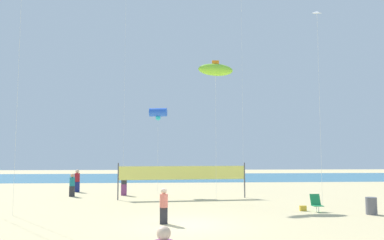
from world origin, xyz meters
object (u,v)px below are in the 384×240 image
volleyball_net (183,174)px  kite_white_diamond (317,17)px  kite_lime_inflatable (216,70)px  beachgoer_maroon_shirt (77,180)px  folding_beach_chair (316,203)px  trash_barrel (371,206)px  beach_handbag (303,208)px  beachgoer_teal_shirt (72,184)px  kite_blue_tube (158,113)px  beachgoer_charcoal_shirt (124,182)px  beachgoer_coral_shirt (164,205)px

volleyball_net → kite_white_diamond: 13.02m
kite_lime_inflatable → kite_white_diamond: 6.94m
beachgoer_maroon_shirt → kite_white_diamond: bearing=83.2°
folding_beach_chair → trash_barrel: 2.60m
beach_handbag → kite_white_diamond: (1.79, 1.80, 11.00)m
beachgoer_teal_shirt → kite_white_diamond: 19.67m
volleyball_net → beach_handbag: size_ratio=25.25×
kite_blue_tube → trash_barrel: bearing=-46.1°
beachgoer_charcoal_shirt → beachgoer_maroon_shirt: bearing=-156.5°
beachgoer_charcoal_shirt → kite_white_diamond: (12.05, -6.67, 10.18)m
beach_handbag → trash_barrel: bearing=-26.1°
folding_beach_chair → kite_lime_inflatable: kite_lime_inflatable is taller
trash_barrel → volleyball_net: 11.74m
beachgoer_charcoal_shirt → kite_lime_inflatable: (6.24, -3.99, 7.50)m
beachgoer_charcoal_shirt → kite_blue_tube: bearing=87.5°
beachgoer_maroon_shirt → kite_blue_tube: kite_blue_tube is taller
beachgoer_charcoal_shirt → kite_blue_tube: kite_blue_tube is taller
beachgoer_charcoal_shirt → folding_beach_chair: size_ratio=2.02×
beachgoer_charcoal_shirt → volleyball_net: (4.19, -2.48, 0.68)m
beach_handbag → beachgoer_coral_shirt: bearing=-154.8°
kite_white_diamond → beachgoer_charcoal_shirt: bearing=151.0°
beachgoer_maroon_shirt → beach_handbag: beachgoer_maroon_shirt is taller
beachgoer_charcoal_shirt → volleyball_net: 4.92m
kite_white_diamond → folding_beach_chair: bearing=-119.5°
beachgoer_teal_shirt → folding_beach_chair: (14.43, -8.22, -0.40)m
beachgoer_coral_shirt → folding_beach_chair: 8.48m
kite_blue_tube → beachgoer_coral_shirt: bearing=-87.5°
folding_beach_chair → kite_lime_inflatable: (-4.62, 4.79, 7.99)m
trash_barrel → kite_lime_inflatable: 12.17m
beach_handbag → kite_blue_tube: bearing=128.8°
beachgoer_teal_shirt → kite_lime_inflatable: size_ratio=0.18×
beachgoer_teal_shirt → volleyball_net: 8.03m
folding_beach_chair → kite_white_diamond: size_ratio=0.08×
kite_lime_inflatable → beachgoer_coral_shirt: bearing=-112.4°
beach_handbag → folding_beach_chair: bearing=-27.0°
beach_handbag → kite_lime_inflatable: bearing=131.9°
kite_lime_inflatable → kite_white_diamond: bearing=-24.8°
beachgoer_maroon_shirt → kite_white_diamond: size_ratio=0.15×
beachgoer_maroon_shirt → kite_blue_tube: size_ratio=0.27×
beachgoer_coral_shirt → beachgoer_maroon_shirt: (-6.98, 14.73, 0.14)m
beachgoer_coral_shirt → folding_beach_chair: beachgoer_coral_shirt is taller
beachgoer_coral_shirt → beachgoer_maroon_shirt: 16.30m
beachgoer_charcoal_shirt → folding_beach_chair: bearing=19.9°
beachgoer_teal_shirt → kite_lime_inflatable: bearing=70.9°
beachgoer_charcoal_shirt → beachgoer_teal_shirt: bearing=-112.3°
trash_barrel → volleyball_net: size_ratio=0.10×
beachgoer_coral_shirt → kite_lime_inflatable: kite_lime_inflatable is taller
folding_beach_chair → beachgoer_coral_shirt: bearing=180.0°
trash_barrel → kite_white_diamond: bearing=109.5°
beachgoer_coral_shirt → trash_barrel: bearing=144.4°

